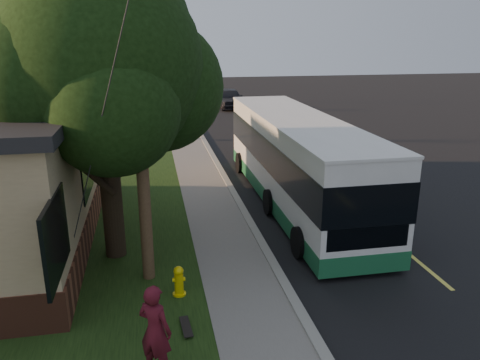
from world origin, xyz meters
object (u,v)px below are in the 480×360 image
(bare_tree_far, at_px, (149,85))
(fire_hydrant, at_px, (179,281))
(leafy_tree, at_px, (102,69))
(utility_pole, at_px, (137,98))
(skateboarder, at_px, (155,331))
(distant_car, at_px, (230,98))
(traffic_signal, at_px, (187,67))
(skateboard_main, at_px, (186,327))
(transit_bus, at_px, (296,158))
(bare_tree_near, at_px, (141,104))

(bare_tree_far, bearing_deg, fire_hydrant, -89.24)
(fire_hydrant, relative_size, bare_tree_far, 0.18)
(fire_hydrant, height_order, leafy_tree, leafy_tree)
(fire_hydrant, distance_m, utility_pole, 4.37)
(skateboarder, bearing_deg, distant_car, -66.44)
(traffic_signal, bearing_deg, fire_hydrant, -95.21)
(fire_hydrant, relative_size, traffic_signal, 0.13)
(fire_hydrant, height_order, skateboard_main, fire_hydrant)
(leafy_tree, height_order, traffic_signal, leafy_tree)
(fire_hydrant, distance_m, transit_bus, 7.55)
(utility_pole, height_order, distant_car, utility_pole)
(bare_tree_near, relative_size, skateboard_main, 5.57)
(distant_car, bearing_deg, fire_hydrant, -102.45)
(bare_tree_near, bearing_deg, skateboard_main, -87.21)
(skateboard_main, relative_size, distant_car, 0.16)
(fire_hydrant, xyz_separation_m, bare_tree_near, (-0.90, 18.00, 1.72))
(bare_tree_far, relative_size, skateboard_main, 5.21)
(skateboarder, bearing_deg, traffic_signal, -60.09)
(transit_bus, relative_size, distant_car, 2.43)
(utility_pole, relative_size, bare_tree_near, 2.11)
(leafy_tree, bearing_deg, distant_car, 73.68)
(bare_tree_near, height_order, transit_bus, bare_tree_near)
(fire_hydrant, relative_size, skateboard_main, 0.96)
(bare_tree_near, bearing_deg, traffic_signal, 75.96)
(distant_car, bearing_deg, bare_tree_far, 176.79)
(fire_hydrant, xyz_separation_m, transit_bus, (4.68, 5.79, 1.28))
(utility_pole, xyz_separation_m, traffic_signal, (3.81, 33.01, -1.47))
(bare_tree_near, xyz_separation_m, traffic_signal, (4.00, 16.00, 1.01))
(skateboard_main, bearing_deg, bare_tree_near, 92.79)
(leafy_tree, bearing_deg, skateboard_main, -68.25)
(skateboard_main, distance_m, distant_car, 31.71)
(utility_pole, height_order, transit_bus, utility_pole)
(traffic_signal, bearing_deg, transit_bus, -86.79)
(leafy_tree, xyz_separation_m, bare_tree_far, (1.17, 27.35, -3.16))
(transit_bus, height_order, distant_car, transit_bus)
(leafy_tree, bearing_deg, transit_bus, 26.63)
(leafy_tree, height_order, transit_bus, leafy_tree)
(bare_tree_near, relative_size, traffic_signal, 0.78)
(skateboard_main, bearing_deg, leafy_tree, 111.75)
(utility_pole, distance_m, transit_bus, 7.78)
(fire_hydrant, xyz_separation_m, distant_car, (6.34, 29.67, 0.40))
(utility_pole, distance_m, bare_tree_near, 17.19)
(fire_hydrant, distance_m, distant_car, 30.34)
(fire_hydrant, xyz_separation_m, bare_tree_far, (-0.40, 30.00, 1.57))
(leafy_tree, distance_m, distant_car, 28.49)
(bare_tree_far, bearing_deg, traffic_signal, 48.81)
(transit_bus, height_order, skateboard_main, transit_bus)
(fire_hydrant, bearing_deg, bare_tree_near, 92.86)
(distant_car, bearing_deg, transit_bus, -94.36)
(leafy_tree, distance_m, skateboarder, 6.83)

